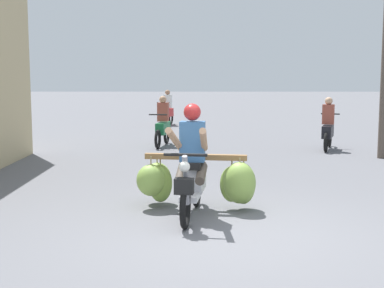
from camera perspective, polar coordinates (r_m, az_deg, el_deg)
name	(u,v)px	position (r m, az deg, el deg)	size (l,w,h in m)	color
ground_plane	(227,237)	(6.74, 3.69, -9.75)	(120.00, 120.00, 0.00)	slate
motorbike_main_loaded	(196,177)	(7.89, 0.43, -3.53)	(1.81, 1.91, 1.58)	black
motorbike_distant_ahead_left	(163,126)	(15.18, -3.08, 1.92)	(0.54, 1.61, 1.40)	black
motorbike_distant_ahead_right	(167,111)	(21.53, -2.59, 3.48)	(0.61, 1.59, 1.40)	black
motorbike_distant_far_ahead	(328,129)	(14.78, 14.06, 1.57)	(0.70, 1.56, 1.40)	black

